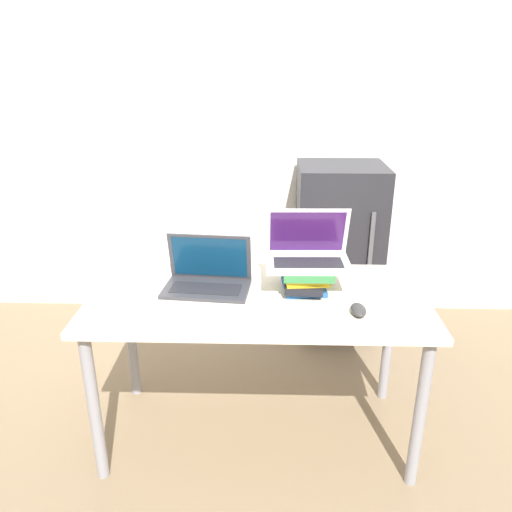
{
  "coord_description": "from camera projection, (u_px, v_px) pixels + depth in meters",
  "views": [
    {
      "loc": [
        0.05,
        -1.58,
        1.69
      ],
      "look_at": [
        -0.01,
        0.35,
        0.92
      ],
      "focal_mm": 35.0,
      "sensor_mm": 36.0,
      "label": 1
    }
  ],
  "objects": [
    {
      "name": "desk",
      "position": [
        257.0,
        312.0,
        2.18
      ],
      "size": [
        1.44,
        0.7,
        0.74
      ],
      "color": "beige",
      "rests_on": "ground_plane"
    },
    {
      "name": "mouse",
      "position": [
        358.0,
        310.0,
        1.98
      ],
      "size": [
        0.06,
        0.11,
        0.03
      ],
      "color": "#2D2D2D",
      "rests_on": "desk"
    },
    {
      "name": "mini_fridge",
      "position": [
        337.0,
        251.0,
        3.16
      ],
      "size": [
        0.52,
        0.48,
        1.09
      ],
      "color": "#232328",
      "rests_on": "ground_plane"
    },
    {
      "name": "ground_plane",
      "position": [
        255.0,
        489.0,
        2.1
      ],
      "size": [
        14.0,
        14.0,
        0.0
      ],
      "primitive_type": "plane",
      "color": "#7A664C"
    },
    {
      "name": "wireless_keyboard",
      "position": [
        302.0,
        311.0,
        2.0
      ],
      "size": [
        0.28,
        0.12,
        0.01
      ],
      "color": "white",
      "rests_on": "desk"
    },
    {
      "name": "laptop_on_books",
      "position": [
        308.0,
        252.0,
        2.15
      ],
      "size": [
        0.36,
        0.24,
        0.24
      ],
      "color": "silver",
      "rests_on": "book_stack"
    },
    {
      "name": "laptop_left",
      "position": [
        208.0,
        278.0,
        2.19
      ],
      "size": [
        0.39,
        0.26,
        0.23
      ],
      "color": "#333338",
      "rests_on": "desk"
    },
    {
      "name": "wall_back",
      "position": [
        263.0,
        115.0,
        3.16
      ],
      "size": [
        8.0,
        0.05,
        2.7
      ],
      "color": "silver",
      "rests_on": "ground_plane"
    },
    {
      "name": "book_stack",
      "position": [
        305.0,
        276.0,
        2.18
      ],
      "size": [
        0.22,
        0.26,
        0.12
      ],
      "color": "#235693",
      "rests_on": "desk"
    }
  ]
}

